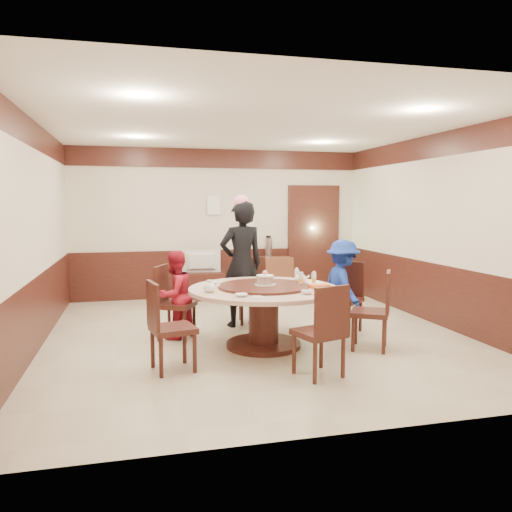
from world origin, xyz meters
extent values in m
plane|color=beige|center=(0.00, 0.00, 0.00)|extent=(6.00, 6.00, 0.00)
plane|color=white|center=(0.00, 0.00, 2.80)|extent=(6.00, 6.00, 0.00)
cube|color=beige|center=(0.00, 3.00, 1.40)|extent=(5.50, 0.04, 2.80)
cube|color=beige|center=(0.00, -3.00, 1.40)|extent=(5.50, 0.04, 2.80)
cube|color=beige|center=(-2.75, 0.00, 1.40)|extent=(0.04, 6.00, 2.80)
cube|color=beige|center=(2.75, 0.00, 1.40)|extent=(0.04, 6.00, 2.80)
cube|color=#3A1712|center=(0.00, 0.00, 0.45)|extent=(5.50, 6.00, 0.90)
cube|color=#3A1712|center=(0.00, 0.00, 2.62)|extent=(5.50, 6.00, 0.35)
cube|color=#3A1712|center=(1.90, 2.95, 1.05)|extent=(1.05, 0.08, 2.18)
cube|color=#92E19A|center=(1.90, 2.97, 1.05)|extent=(0.88, 0.02, 2.05)
cylinder|color=#3A1712|center=(-0.04, -0.55, 0.03)|extent=(0.93, 0.93, 0.06)
cylinder|color=#3A1712|center=(-0.04, -0.55, 0.35)|extent=(0.37, 0.37, 0.65)
cylinder|color=#CFA796|center=(-0.04, -0.55, 0.72)|extent=(1.85, 1.85, 0.05)
cylinder|color=#3A1712|center=(-0.04, -0.55, 0.77)|extent=(1.13, 1.13, 0.03)
cube|color=#3A1712|center=(1.22, -0.11, 0.45)|extent=(0.62, 0.62, 0.06)
cube|color=#3A1712|center=(1.38, 0.02, 0.72)|extent=(0.30, 0.35, 0.50)
cube|color=#3A1712|center=(1.22, -0.11, 0.21)|extent=(0.36, 0.36, 0.42)
cube|color=#3A1712|center=(0.13, 0.74, 0.45)|extent=(0.50, 0.50, 0.06)
cube|color=#3A1712|center=(0.16, 0.94, 0.72)|extent=(0.42, 0.10, 0.50)
cube|color=#3A1712|center=(0.13, 0.74, 0.21)|extent=(0.36, 0.36, 0.42)
cube|color=#3A1712|center=(-1.06, 0.11, 0.45)|extent=(0.59, 0.59, 0.06)
cube|color=#3A1712|center=(-1.25, 0.20, 0.72)|extent=(0.22, 0.40, 0.50)
cube|color=#3A1712|center=(-1.06, 0.11, 0.21)|extent=(0.36, 0.36, 0.42)
cube|color=#3A1712|center=(-1.20, -1.17, 0.45)|extent=(0.52, 0.52, 0.06)
cube|color=#3A1712|center=(-1.41, -1.22, 0.72)|extent=(0.12, 0.42, 0.50)
cube|color=#3A1712|center=(-1.20, -1.17, 0.21)|extent=(0.36, 0.36, 0.42)
cube|color=#3A1712|center=(0.25, -1.70, 0.45)|extent=(0.55, 0.55, 0.06)
cube|color=#3A1712|center=(0.31, -1.90, 0.72)|extent=(0.41, 0.16, 0.50)
cube|color=#3A1712|center=(0.25, -1.70, 0.21)|extent=(0.36, 0.36, 0.42)
cube|color=#3A1712|center=(1.20, -0.95, 0.45)|extent=(0.60, 0.60, 0.06)
cube|color=#3A1712|center=(1.38, -1.05, 0.72)|extent=(0.25, 0.38, 0.50)
cube|color=#3A1712|center=(1.20, -0.95, 0.21)|extent=(0.36, 0.36, 0.42)
imported|color=black|center=(-0.08, 0.58, 0.91)|extent=(0.73, 0.55, 1.82)
imported|color=#A91628|center=(-1.07, 0.12, 0.58)|extent=(0.72, 0.70, 1.17)
imported|color=navy|center=(1.18, -0.17, 0.65)|extent=(0.49, 0.84, 1.29)
cylinder|color=white|center=(-0.02, -0.55, 0.79)|extent=(0.26, 0.26, 0.01)
cylinder|color=gray|center=(-0.02, -0.55, 0.84)|extent=(0.21, 0.21, 0.10)
cylinder|color=white|center=(-0.02, -0.55, 0.89)|extent=(0.21, 0.21, 0.01)
sphere|color=pink|center=(-0.02, -0.55, 0.93)|extent=(0.06, 0.06, 0.06)
ellipsoid|color=white|center=(-0.74, -0.73, 0.81)|extent=(0.17, 0.15, 0.13)
ellipsoid|color=white|center=(0.52, -0.33, 0.81)|extent=(0.17, 0.15, 0.13)
imported|color=white|center=(-0.62, -0.17, 0.77)|extent=(0.14, 0.14, 0.03)
imported|color=white|center=(0.33, -1.11, 0.77)|extent=(0.14, 0.14, 0.04)
imported|color=white|center=(-0.43, -1.08, 0.77)|extent=(0.14, 0.14, 0.03)
imported|color=white|center=(0.60, -0.66, 0.77)|extent=(0.12, 0.12, 0.04)
imported|color=white|center=(-0.72, -0.48, 0.77)|extent=(0.15, 0.15, 0.04)
cylinder|color=white|center=(-0.29, -1.20, 0.76)|extent=(0.18, 0.18, 0.01)
cylinder|color=white|center=(0.41, -0.05, 0.76)|extent=(0.18, 0.18, 0.01)
cube|color=white|center=(0.57, -0.86, 0.76)|extent=(0.30, 0.20, 0.02)
cube|color=#E6501A|center=(0.57, -0.86, 0.79)|extent=(0.24, 0.15, 0.04)
cylinder|color=silver|center=(0.44, -0.55, 0.83)|extent=(0.06, 0.06, 0.16)
cylinder|color=silver|center=(0.62, -0.54, 0.83)|extent=(0.06, 0.06, 0.16)
cylinder|color=silver|center=(0.52, -0.15, 0.83)|extent=(0.06, 0.06, 0.16)
cube|color=#3A1712|center=(-0.38, 2.75, 0.25)|extent=(0.85, 0.45, 0.50)
imported|color=gray|center=(-0.38, 2.75, 0.71)|extent=(0.73, 0.16, 0.42)
cube|color=brown|center=(0.97, 2.78, 0.38)|extent=(0.80, 0.40, 0.75)
cylinder|color=silver|center=(0.92, 2.78, 0.94)|extent=(0.15, 0.15, 0.38)
cube|color=white|center=(-0.10, 2.96, 1.75)|extent=(0.25, 0.00, 0.35)
cube|color=white|center=(0.55, 2.96, 1.45)|extent=(0.30, 0.00, 0.22)
camera|label=1|loc=(-1.57, -6.43, 1.78)|focal=35.00mm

